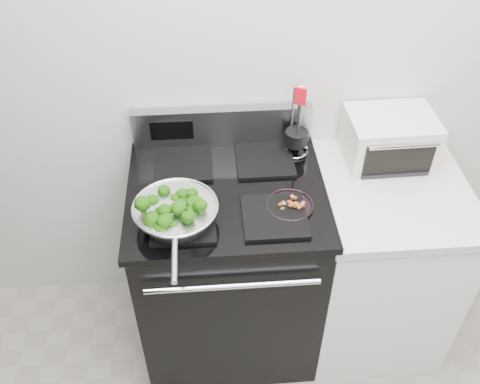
{
  "coord_description": "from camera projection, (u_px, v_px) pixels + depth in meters",
  "views": [
    {
      "loc": [
        -0.37,
        -0.16,
        2.36
      ],
      "look_at": [
        -0.25,
        1.36,
        0.98
      ],
      "focal_mm": 40.0,
      "sensor_mm": 36.0,
      "label": 1
    }
  ],
  "objects": [
    {
      "name": "skillet",
      "position": [
        176.0,
        212.0,
        1.95
      ],
      "size": [
        0.32,
        0.5,
        0.07
      ],
      "rotation": [
        0.0,
        0.0,
        0.01
      ],
      "color": "silver",
      "rests_on": "gas_range"
    },
    {
      "name": "toaster_oven",
      "position": [
        389.0,
        138.0,
        2.25
      ],
      "size": [
        0.36,
        0.28,
        0.21
      ],
      "rotation": [
        0.0,
        0.0,
        0.02
      ],
      "color": "silver",
      "rests_on": "counter"
    },
    {
      "name": "gas_range",
      "position": [
        228.0,
        265.0,
        2.43
      ],
      "size": [
        0.79,
        0.69,
        1.13
      ],
      "color": "black",
      "rests_on": "floor"
    },
    {
      "name": "utensil_holder",
      "position": [
        296.0,
        141.0,
        2.25
      ],
      "size": [
        0.11,
        0.11,
        0.33
      ],
      "rotation": [
        0.0,
        0.0,
        -0.43
      ],
      "color": "silver",
      "rests_on": "gas_range"
    },
    {
      "name": "back_wall",
      "position": [
        295.0,
        54.0,
        2.11
      ],
      "size": [
        4.0,
        0.02,
        2.7
      ],
      "primitive_type": "cube",
      "color": "silver",
      "rests_on": "ground"
    },
    {
      "name": "counter",
      "position": [
        375.0,
        261.0,
        2.48
      ],
      "size": [
        0.62,
        0.68,
        0.92
      ],
      "color": "white",
      "rests_on": "floor"
    },
    {
      "name": "broccoli_pile",
      "position": [
        175.0,
        208.0,
        1.94
      ],
      "size": [
        0.25,
        0.25,
        0.09
      ],
      "primitive_type": null,
      "color": "black",
      "rests_on": "skillet"
    },
    {
      "name": "bacon_plate",
      "position": [
        290.0,
        203.0,
        2.03
      ],
      "size": [
        0.18,
        0.18,
        0.04
      ],
      "rotation": [
        0.0,
        0.0,
        -0.33
      ],
      "color": "black",
      "rests_on": "gas_range"
    }
  ]
}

